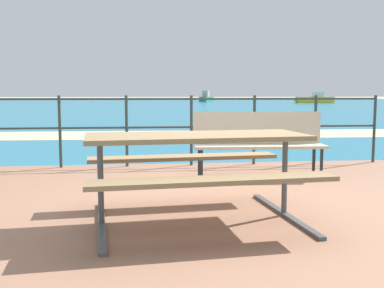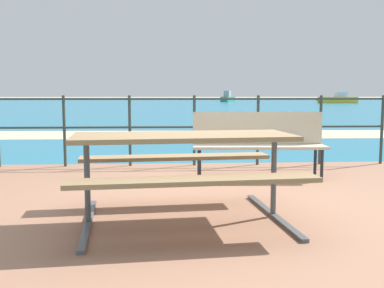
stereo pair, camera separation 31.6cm
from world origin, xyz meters
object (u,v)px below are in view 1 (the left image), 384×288
at_px(park_bench, 259,138).
at_px(boat_far, 207,98).
at_px(boat_mid, 314,99).
at_px(picnic_table, 197,154).

bearing_deg(park_bench, boat_far, 85.26).
xyz_separation_m(park_bench, boat_mid, (17.98, 44.40, -0.14)).
relative_size(picnic_table, park_bench, 1.17).
bearing_deg(picnic_table, boat_mid, 62.03).
bearing_deg(boat_far, picnic_table, -163.34).
distance_m(picnic_table, park_bench, 2.20).
height_order(picnic_table, park_bench, park_bench).
xyz_separation_m(boat_mid, boat_far, (-11.17, 9.02, 0.02)).
distance_m(picnic_table, boat_mid, 50.09).
xyz_separation_m(park_bench, boat_far, (6.81, 53.41, -0.12)).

